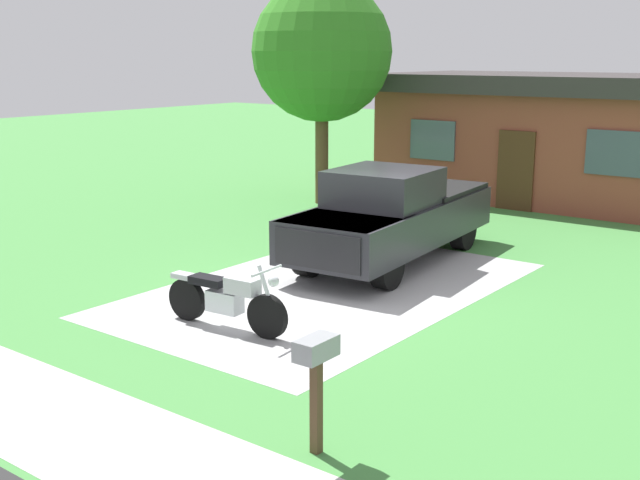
% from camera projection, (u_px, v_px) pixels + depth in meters
% --- Properties ---
extents(ground_plane, '(80.00, 80.00, 0.00)m').
position_uv_depth(ground_plane, '(329.00, 289.00, 14.08)').
color(ground_plane, '#448840').
extents(driveway_pad, '(4.82, 7.73, 0.01)m').
position_uv_depth(driveway_pad, '(329.00, 289.00, 14.08)').
color(driveway_pad, '#AAAAAA').
rests_on(driveway_pad, ground).
extents(sidewalk_strip, '(36.00, 1.80, 0.01)m').
position_uv_depth(sidewalk_strip, '(26.00, 404.00, 9.44)').
color(sidewalk_strip, '#B2B2AD').
rests_on(sidewalk_strip, ground).
extents(motorcycle, '(2.21, 0.70, 1.09)m').
position_uv_depth(motorcycle, '(227.00, 299.00, 11.93)').
color(motorcycle, black).
rests_on(motorcycle, ground).
extents(pickup_truck, '(2.52, 5.78, 1.90)m').
position_uv_depth(pickup_truck, '(394.00, 214.00, 15.81)').
color(pickup_truck, black).
rests_on(pickup_truck, ground).
extents(mailbox, '(0.26, 0.48, 1.26)m').
position_uv_depth(mailbox, '(316.00, 364.00, 8.08)').
color(mailbox, '#4C3823').
rests_on(mailbox, ground).
extents(shade_tree, '(3.77, 3.77, 6.01)m').
position_uv_depth(shade_tree, '(322.00, 52.00, 21.31)').
color(shade_tree, brown).
rests_on(shade_tree, ground).
extents(neighbor_house, '(9.60, 5.60, 3.50)m').
position_uv_depth(neighbor_house, '(554.00, 135.00, 22.78)').
color(neighbor_house, brown).
rests_on(neighbor_house, ground).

